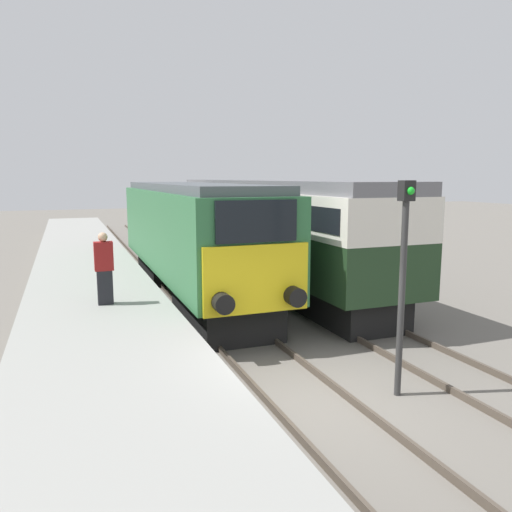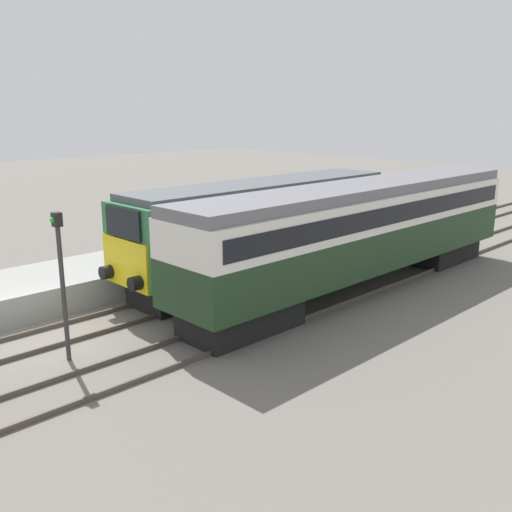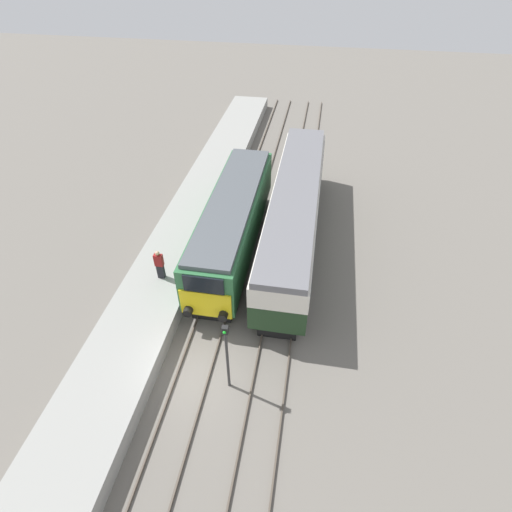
% 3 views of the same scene
% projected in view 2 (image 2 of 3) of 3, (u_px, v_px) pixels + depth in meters
% --- Properties ---
extents(ground_plane, '(120.00, 120.00, 0.00)m').
position_uv_depth(ground_plane, '(50.00, 339.00, 16.47)').
color(ground_plane, slate).
extents(platform_left, '(3.50, 50.00, 0.95)m').
position_uv_depth(platform_left, '(196.00, 255.00, 24.04)').
color(platform_left, gray).
rests_on(platform_left, ground_plane).
extents(rails_near_track, '(1.51, 60.00, 0.14)m').
position_uv_depth(rails_near_track, '(188.00, 298.00, 19.83)').
color(rails_near_track, '#4C4238').
rests_on(rails_near_track, ground_plane).
extents(rails_far_track, '(1.50, 60.00, 0.14)m').
position_uv_depth(rails_far_track, '(256.00, 324.00, 17.47)').
color(rails_far_track, '#4C4238').
rests_on(rails_far_track, ground_plane).
extents(locomotive, '(2.70, 12.72, 3.82)m').
position_uv_depth(locomotive, '(264.00, 226.00, 21.87)').
color(locomotive, black).
rests_on(locomotive, ground_plane).
extents(passenger_carriage, '(2.75, 16.28, 3.91)m').
position_uv_depth(passenger_carriage, '(362.00, 226.00, 20.52)').
color(passenger_carriage, black).
rests_on(passenger_carriage, ground_plane).
extents(person_on_platform, '(0.44, 0.26, 1.76)m').
position_uv_depth(person_on_platform, '(134.00, 236.00, 21.46)').
color(person_on_platform, black).
rests_on(person_on_platform, platform_left).
extents(signal_post, '(0.24, 0.28, 3.96)m').
position_uv_depth(signal_post, '(62.00, 275.00, 14.53)').
color(signal_post, '#333333').
rests_on(signal_post, ground_plane).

